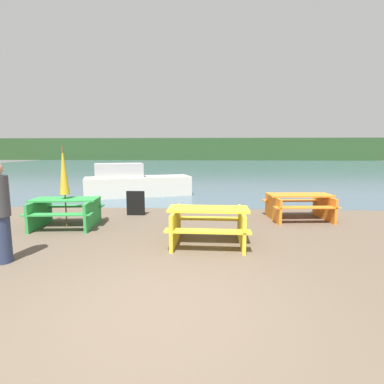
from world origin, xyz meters
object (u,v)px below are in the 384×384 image
(picnic_table_yellow, at_px, (208,222))
(picnic_table_orange, at_px, (299,204))
(signboard, at_px, (136,203))
(umbrella_gold, at_px, (64,171))
(boat, at_px, (135,183))
(picnic_table_green, at_px, (66,210))

(picnic_table_yellow, height_order, picnic_table_orange, picnic_table_yellow)
(picnic_table_orange, height_order, signboard, signboard)
(umbrella_gold, bearing_deg, picnic_table_yellow, -18.28)
(boat, distance_m, signboard, 3.97)
(picnic_table_yellow, relative_size, signboard, 2.31)
(umbrella_gold, relative_size, signboard, 2.82)
(picnic_table_orange, height_order, umbrella_gold, umbrella_gold)
(picnic_table_green, distance_m, umbrella_gold, 1.02)
(picnic_table_orange, xyz_separation_m, boat, (-5.80, 4.15, 0.09))
(picnic_table_green, relative_size, umbrella_gold, 0.84)
(picnic_table_orange, distance_m, signboard, 4.86)
(boat, relative_size, signboard, 6.25)
(picnic_table_green, distance_m, picnic_table_orange, 6.44)
(signboard, bearing_deg, boat, 103.86)
(umbrella_gold, bearing_deg, picnic_table_green, 0.00)
(umbrella_gold, bearing_deg, picnic_table_orange, 10.42)
(signboard, bearing_deg, picnic_table_green, -135.25)
(picnic_table_orange, relative_size, umbrella_gold, 0.90)
(signboard, bearing_deg, picnic_table_yellow, -50.46)
(picnic_table_yellow, xyz_separation_m, boat, (-3.18, 6.55, 0.08))
(signboard, bearing_deg, umbrella_gold, -135.25)
(boat, bearing_deg, umbrella_gold, -115.29)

